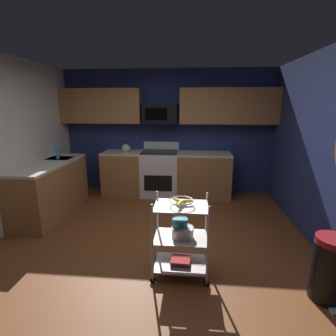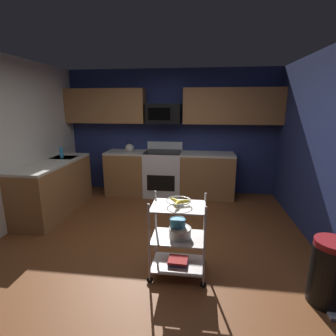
{
  "view_description": "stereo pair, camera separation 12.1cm",
  "coord_description": "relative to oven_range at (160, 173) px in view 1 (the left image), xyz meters",
  "views": [
    {
      "loc": [
        0.53,
        -3.17,
        1.89
      ],
      "look_at": [
        0.21,
        0.24,
        1.05
      ],
      "focal_mm": 27.86,
      "sensor_mm": 36.0,
      "label": 1
    },
    {
      "loc": [
        0.65,
        -3.15,
        1.89
      ],
      "look_at": [
        0.21,
        0.24,
        1.05
      ],
      "focal_mm": 27.86,
      "sensor_mm": 36.0,
      "label": 2
    }
  ],
  "objects": [
    {
      "name": "fruit_bowl",
      "position": [
        0.56,
        -2.64,
        0.4
      ],
      "size": [
        0.27,
        0.27,
        0.07
      ],
      "color": "silver",
      "rests_on": "rolling_cart"
    },
    {
      "name": "counter_run",
      "position": [
        -0.63,
        -0.46,
        -0.01
      ],
      "size": [
        3.53,
        2.32,
        0.92
      ],
      "color": "#9E6B3D",
      "rests_on": "ground"
    },
    {
      "name": "trash_can",
      "position": [
        2.03,
        -2.9,
        -0.15
      ],
      "size": [
        0.34,
        0.42,
        0.66
      ],
      "color": "black",
      "rests_on": "ground"
    },
    {
      "name": "oven_range",
      "position": [
        0.0,
        0.0,
        0.0
      ],
      "size": [
        0.76,
        0.65,
        1.1
      ],
      "color": "white",
      "rests_on": "ground"
    },
    {
      "name": "microwave",
      "position": [
        -0.0,
        0.1,
        1.22
      ],
      "size": [
        0.7,
        0.39,
        0.4
      ],
      "color": "black"
    },
    {
      "name": "kettle",
      "position": [
        -0.71,
        -0.0,
        0.52
      ],
      "size": [
        0.21,
        0.18,
        0.26
      ],
      "color": "beige",
      "rests_on": "counter_run"
    },
    {
      "name": "dish_soap_bottle",
      "position": [
        -1.77,
        -0.83,
        0.54
      ],
      "size": [
        0.06,
        0.06,
        0.2
      ],
      "primitive_type": "cylinder",
      "color": "#2D8CBF",
      "rests_on": "counter_run"
    },
    {
      "name": "book_stack",
      "position": [
        0.56,
        -2.64,
        -0.32
      ],
      "size": [
        0.23,
        0.19,
        0.05
      ],
      "color": "#1E4C8C",
      "rests_on": "rolling_cart"
    },
    {
      "name": "mixing_bowl_large",
      "position": [
        0.58,
        -2.64,
        0.04
      ],
      "size": [
        0.25,
        0.25,
        0.11
      ],
      "color": "silver",
      "rests_on": "rolling_cart"
    },
    {
      "name": "mixing_bowl_small",
      "position": [
        0.55,
        -2.61,
        0.14
      ],
      "size": [
        0.18,
        0.18,
        0.08
      ],
      "color": "#338CBF",
      "rests_on": "rolling_cart"
    },
    {
      "name": "upper_cabinets",
      "position": [
        0.16,
        0.13,
        1.37
      ],
      "size": [
        4.4,
        0.33,
        0.7
      ],
      "color": "#9E6B3D"
    },
    {
      "name": "rolling_cart",
      "position": [
        0.56,
        -2.64,
        -0.02
      ],
      "size": [
        0.64,
        0.43,
        0.91
      ],
      "color": "silver",
      "rests_on": "ground"
    },
    {
      "name": "floor",
      "position": [
        0.13,
        -2.1,
        -0.5
      ],
      "size": [
        4.4,
        4.8,
        0.04
      ],
      "primitive_type": "cube",
      "color": "brown",
      "rests_on": "ground"
    },
    {
      "name": "wall_back",
      "position": [
        0.13,
        0.33,
        0.82
      ],
      "size": [
        4.52,
        0.06,
        2.6
      ],
      "primitive_type": "cube",
      "color": "navy",
      "rests_on": "ground"
    }
  ]
}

